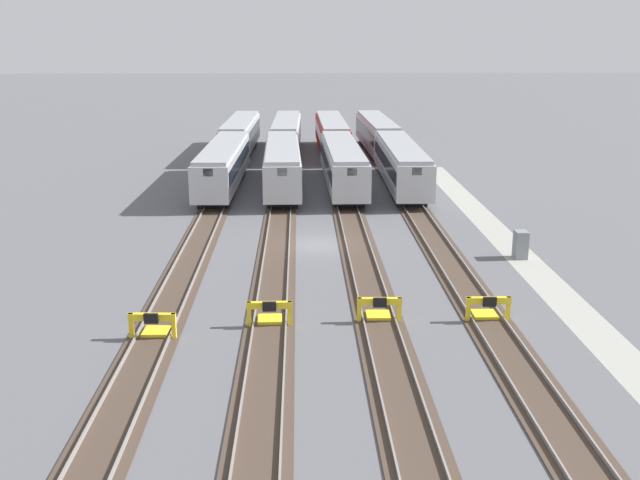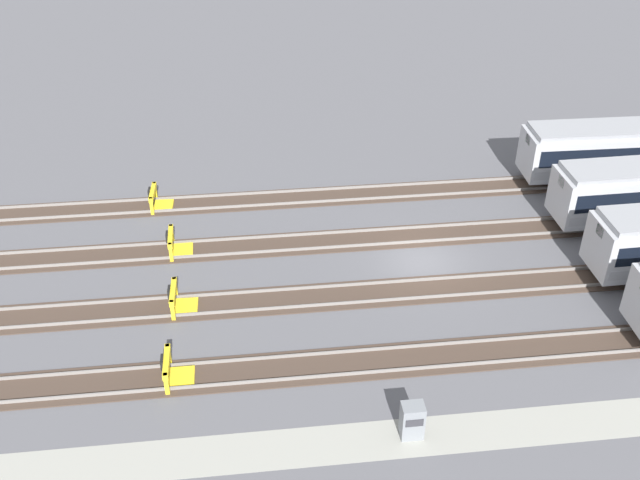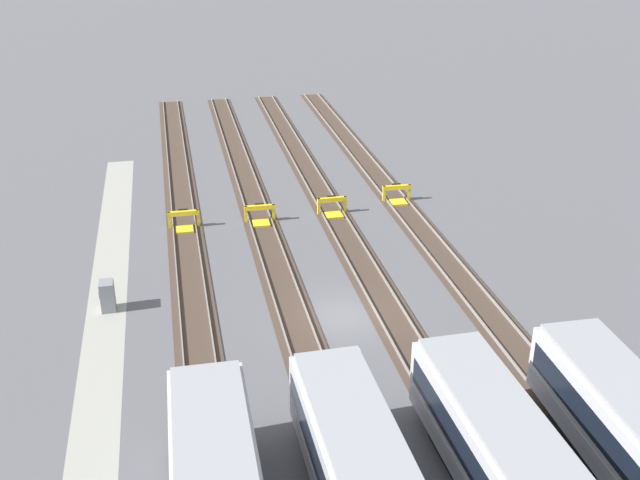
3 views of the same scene
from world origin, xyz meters
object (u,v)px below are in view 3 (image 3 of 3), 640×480
at_px(bumper_stop_nearest_track, 184,222).
at_px(bumper_stop_far_inner_track, 397,195).
at_px(bumper_stop_middle_track, 333,208).
at_px(electrical_cabinet, 107,296).
at_px(bumper_stop_near_inner_track, 260,216).

distance_m(bumper_stop_nearest_track, bumper_stop_far_inner_track, 14.74).
xyz_separation_m(bumper_stop_middle_track, bumper_stop_far_inner_track, (-1.28, 4.87, 0.00)).
height_order(bumper_stop_nearest_track, bumper_stop_middle_track, same).
bearing_deg(bumper_stop_middle_track, bumper_stop_nearest_track, -88.14).
bearing_deg(bumper_stop_far_inner_track, electrical_cabinet, -59.70).
xyz_separation_m(bumper_stop_nearest_track, bumper_stop_middle_track, (-0.32, 9.78, 0.00)).
bearing_deg(bumper_stop_nearest_track, electrical_cabinet, -24.25).
height_order(bumper_stop_near_inner_track, bumper_stop_middle_track, same).
xyz_separation_m(bumper_stop_near_inner_track, bumper_stop_middle_track, (-0.36, 4.90, 0.00)).
xyz_separation_m(bumper_stop_nearest_track, bumper_stop_far_inner_track, (-1.59, 14.66, 0.00)).
xyz_separation_m(bumper_stop_near_inner_track, electrical_cabinet, (9.42, -9.15, 0.29)).
bearing_deg(bumper_stop_near_inner_track, bumper_stop_middle_track, 94.22).
distance_m(bumper_stop_near_inner_track, electrical_cabinet, 13.13).
relative_size(bumper_stop_middle_track, bumper_stop_far_inner_track, 1.00).
distance_m(bumper_stop_nearest_track, bumper_stop_middle_track, 9.79).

